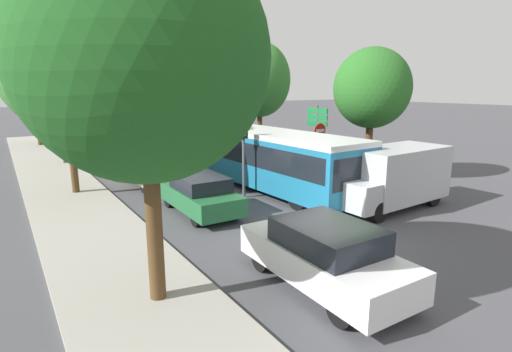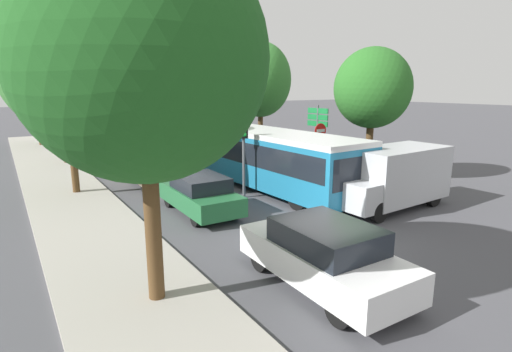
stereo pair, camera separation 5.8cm
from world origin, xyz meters
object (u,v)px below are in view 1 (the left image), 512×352
Objects in this scene: queued_car_white at (325,254)px; city_bus_rear at (81,125)px; no_entry_sign at (320,143)px; tree_right_mid at (261,82)px; tree_left_near at (144,58)px; tree_right_near at (371,90)px; direction_sign_post at (317,125)px; white_van at (393,176)px; articulated_bus at (227,146)px; traffic_light at (244,138)px; tree_left_distant at (32,75)px; queued_car_green at (200,194)px; queued_car_tan at (151,168)px; tree_left_mid at (64,69)px; queued_car_blue at (119,152)px; tree_left_far at (57,92)px.

city_bus_rear is at bearing 0.86° from queued_car_white.
no_entry_sign is 0.37× the size of tree_right_mid.
tree_left_near is at bearing -57.13° from no_entry_sign.
tree_right_near is at bearing 63.00° from no_entry_sign.
queued_car_white is 1.24× the size of direction_sign_post.
tree_right_near is (2.86, 3.89, 3.13)m from white_van.
articulated_bus is 5.21× the size of traffic_light.
tree_left_distant is at bearing 113.79° from city_bus_rear.
tree_left_near reaches higher than tree_right_near.
traffic_light reaches higher than queued_car_green.
tree_left_distant is at bearing -158.46° from articulated_bus.
queued_car_tan is at bearing -55.45° from white_van.
articulated_bus is at bearing -137.07° from tree_right_mid.
queued_car_white is 6.62m from queued_car_green.
tree_left_near is 14.09m from tree_right_near.
tree_left_near reaches higher than queued_car_tan.
white_van is (6.45, 3.26, 0.46)m from queued_car_white.
traffic_light is 0.43× the size of tree_left_mid.
white_van is (6.49, -14.88, 0.54)m from queued_car_blue.
tree_left_near is (-3.46, -5.25, 4.36)m from queued_car_green.
tree_left_far is (-2.84, 1.29, 3.53)m from queued_car_blue.
queued_car_green is 0.48× the size of tree_left_distant.
traffic_light is 0.53× the size of tree_right_near.
traffic_light is at bearing 177.05° from tree_right_near.
white_van is (6.50, -3.35, 0.53)m from queued_car_green.
queued_car_green is 11.52m from queued_car_blue.
no_entry_sign is 9.63m from tree_right_mid.
city_bus_rear is 27.79m from white_van.
queued_car_tan is 8.19m from no_entry_sign.
queued_car_white is at bearing -83.36° from tree_left_distant.
articulated_bus is 2.07× the size of tree_left_distant.
queued_car_green is 1.02× the size of queued_car_blue.
white_van is (6.51, -27.02, -0.13)m from city_bus_rear.
direction_sign_post is 14.88m from tree_left_near.
tree_left_mid reaches higher than queued_car_tan.
tree_right_mid reaches higher than white_van.
tree_left_distant is at bearing 89.52° from tree_left_mid.
queued_car_green is 10.07m from tree_right_near.
tree_left_distant is at bearing 120.49° from tree_right_near.
tree_right_near reaches higher than traffic_light.
queued_car_tan is at bearing 72.03° from tree_left_near.
tree_right_mid is (7.18, 9.57, 2.38)m from traffic_light.
queued_car_blue is (0.02, -12.14, -0.67)m from city_bus_rear.
tree_left_distant reaches higher than city_bus_rear.
tree_left_near reaches higher than city_bus_rear.
tree_left_distant is at bearing -145.91° from traffic_light.
no_entry_sign is at bearing -116.17° from queued_car_tan.
articulated_bus is 8.40m from tree_left_mid.
tree_right_near reaches higher than no_entry_sign.
queued_car_blue is (0.01, 11.52, -0.01)m from queued_car_green.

